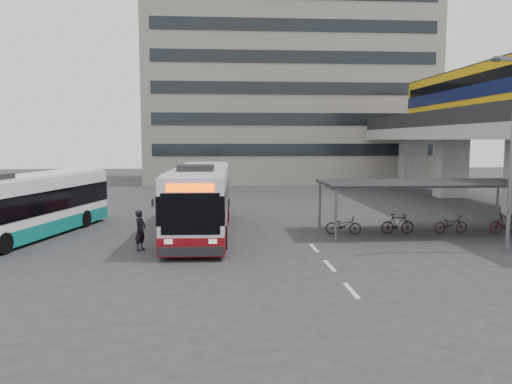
{
  "coord_description": "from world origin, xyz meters",
  "views": [
    {
      "loc": [
        -1.49,
        -20.56,
        4.59
      ],
      "look_at": [
        0.32,
        3.98,
        2.0
      ],
      "focal_mm": 35.0,
      "sensor_mm": 36.0,
      "label": 1
    }
  ],
  "objects": [
    {
      "name": "bus_main",
      "position": [
        -2.4,
        3.88,
        1.63
      ],
      "size": [
        2.95,
        11.95,
        3.51
      ],
      "rotation": [
        0.0,
        0.0,
        -0.03
      ],
      "color": "white",
      "rests_on": "ground"
    },
    {
      "name": "lamp_post",
      "position": [
        10.15,
        -1.33,
        4.46
      ],
      "size": [
        1.34,
        0.56,
        7.82
      ],
      "rotation": [
        0.0,
        0.0,
        0.31
      ],
      "color": "#595B60",
      "rests_on": "ground"
    },
    {
      "name": "viaduct",
      "position": [
        17.0,
        12.95,
        6.23
      ],
      "size": [
        8.0,
        32.0,
        9.68
      ],
      "color": "gray",
      "rests_on": "ground"
    },
    {
      "name": "ground",
      "position": [
        0.0,
        0.0,
        0.0
      ],
      "size": [
        120.0,
        120.0,
        0.0
      ],
      "primitive_type": "plane",
      "color": "#28282B",
      "rests_on": "ground"
    },
    {
      "name": "pedestrian",
      "position": [
        -4.79,
        0.15,
        0.84
      ],
      "size": [
        0.6,
        0.72,
        1.68
      ],
      "primitive_type": "imported",
      "rotation": [
        0.0,
        0.0,
        1.2
      ],
      "color": "black",
      "rests_on": "ground"
    },
    {
      "name": "road_markings",
      "position": [
        2.5,
        -3.0,
        0.01
      ],
      "size": [
        0.15,
        7.6,
        0.01
      ],
      "color": "beige",
      "rests_on": "ground"
    },
    {
      "name": "office_block",
      "position": [
        6.0,
        36.0,
        12.5
      ],
      "size": [
        30.0,
        15.0,
        25.0
      ],
      "primitive_type": "cube",
      "color": "gray",
      "rests_on": "ground"
    },
    {
      "name": "bus_teal",
      "position": [
        -10.34,
        3.33,
        1.47
      ],
      "size": [
        4.87,
        10.98,
        3.17
      ],
      "rotation": [
        0.0,
        0.0,
        -0.25
      ],
      "color": "white",
      "rests_on": "ground"
    },
    {
      "name": "bike_shelter",
      "position": [
        8.45,
        3.0,
        1.64
      ],
      "size": [
        10.0,
        4.0,
        2.54
      ],
      "color": "#595B60",
      "rests_on": "ground"
    }
  ]
}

